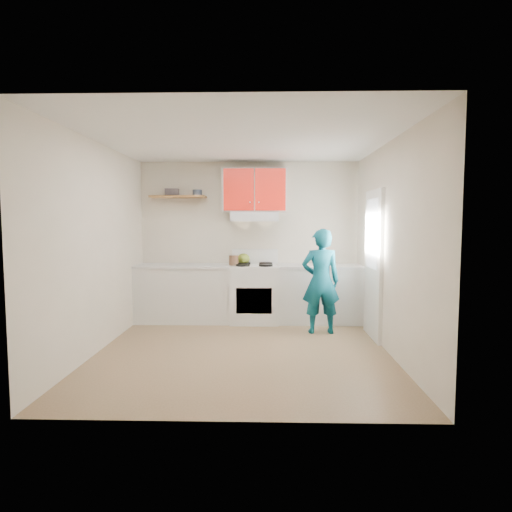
{
  "coord_description": "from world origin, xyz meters",
  "views": [
    {
      "loc": [
        0.3,
        -5.24,
        1.62
      ],
      "look_at": [
        0.15,
        0.55,
        1.15
      ],
      "focal_mm": 30.04,
      "sensor_mm": 36.0,
      "label": 1
    }
  ],
  "objects_px": {
    "tin": "(197,193)",
    "kettle": "(243,259)",
    "crock": "(234,261)",
    "person": "(321,281)",
    "stove": "(255,294)"
  },
  "relations": [
    {
      "from": "tin",
      "to": "crock",
      "type": "relative_size",
      "value": 0.86
    },
    {
      "from": "stove",
      "to": "tin",
      "type": "height_order",
      "value": "tin"
    },
    {
      "from": "tin",
      "to": "stove",
      "type": "bearing_deg",
      "value": -10.61
    },
    {
      "from": "stove",
      "to": "kettle",
      "type": "bearing_deg",
      "value": 142.43
    },
    {
      "from": "tin",
      "to": "crock",
      "type": "xyz_separation_m",
      "value": [
        0.6,
        -0.21,
        -1.1
      ]
    },
    {
      "from": "tin",
      "to": "kettle",
      "type": "height_order",
      "value": "tin"
    },
    {
      "from": "stove",
      "to": "person",
      "type": "bearing_deg",
      "value": -34.13
    },
    {
      "from": "stove",
      "to": "person",
      "type": "distance_m",
      "value": 1.22
    },
    {
      "from": "kettle",
      "to": "tin",
      "type": "bearing_deg",
      "value": 163.77
    },
    {
      "from": "stove",
      "to": "crock",
      "type": "xyz_separation_m",
      "value": [
        -0.33,
        -0.04,
        0.53
      ]
    },
    {
      "from": "kettle",
      "to": "crock",
      "type": "relative_size",
      "value": 1.16
    },
    {
      "from": "kettle",
      "to": "crock",
      "type": "distance_m",
      "value": 0.23
    },
    {
      "from": "crock",
      "to": "person",
      "type": "distance_m",
      "value": 1.47
    },
    {
      "from": "tin",
      "to": "person",
      "type": "relative_size",
      "value": 0.1
    },
    {
      "from": "stove",
      "to": "crock",
      "type": "height_order",
      "value": "crock"
    }
  ]
}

